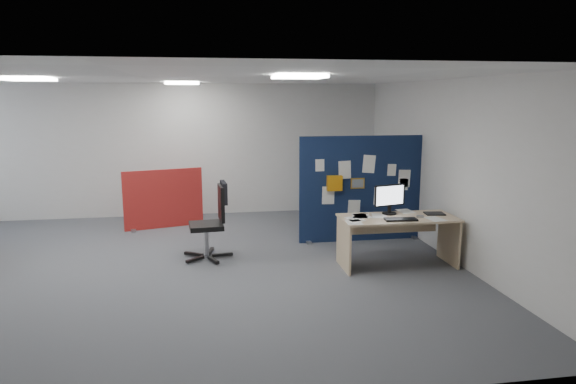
{
  "coord_description": "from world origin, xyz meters",
  "views": [
    {
      "loc": [
        0.84,
        -7.19,
        2.44
      ],
      "look_at": [
        2.1,
        0.4,
        1.0
      ],
      "focal_mm": 32.0,
      "sensor_mm": 36.0,
      "label": 1
    }
  ],
  "objects": [
    {
      "name": "desk_papers",
      "position": [
        3.3,
        -0.32,
        0.73
      ],
      "size": [
        1.44,
        0.86,
        0.0
      ],
      "color": "white",
      "rests_on": "main_desk"
    },
    {
      "name": "monitor_main",
      "position": [
        3.52,
        -0.17,
        0.97
      ],
      "size": [
        0.5,
        0.21,
        0.44
      ],
      "rotation": [
        0.0,
        0.0,
        0.26
      ],
      "color": "black",
      "rests_on": "main_desk"
    },
    {
      "name": "ceiling",
      "position": [
        0.0,
        0.0,
        2.7
      ],
      "size": [
        9.0,
        7.0,
        0.02
      ],
      "primitive_type": "cube",
      "color": "white",
      "rests_on": "wall_back"
    },
    {
      "name": "ceiling_lights",
      "position": [
        0.33,
        0.67,
        2.67
      ],
      "size": [
        4.1,
        4.1,
        0.04
      ],
      "color": "white",
      "rests_on": "ceiling"
    },
    {
      "name": "floor",
      "position": [
        0.0,
        0.0,
        0.0
      ],
      "size": [
        9.0,
        9.0,
        0.0
      ],
      "primitive_type": "plane",
      "color": "#4E5055",
      "rests_on": "ground"
    },
    {
      "name": "red_divider",
      "position": [
        0.08,
        2.46,
        0.54
      ],
      "size": [
        1.43,
        0.43,
        1.1
      ],
      "rotation": [
        0.0,
        0.0,
        0.26
      ],
      "color": "maroon",
      "rests_on": "floor"
    },
    {
      "name": "paper_tray",
      "position": [
        4.18,
        -0.28,
        0.74
      ],
      "size": [
        0.31,
        0.26,
        0.01
      ],
      "primitive_type": "cube",
      "rotation": [
        0.0,
        0.0,
        -0.13
      ],
      "color": "black",
      "rests_on": "main_desk"
    },
    {
      "name": "office_chair",
      "position": [
        0.97,
        0.43,
        0.66
      ],
      "size": [
        0.75,
        0.77,
        1.15
      ],
      "rotation": [
        0.0,
        0.0,
        0.08
      ],
      "color": "black",
      "rests_on": "floor"
    },
    {
      "name": "keyboard",
      "position": [
        3.54,
        -0.56,
        0.74
      ],
      "size": [
        0.47,
        0.22,
        0.02
      ],
      "primitive_type": "cube",
      "rotation": [
        0.0,
        0.0,
        -0.1
      ],
      "color": "black",
      "rests_on": "main_desk"
    },
    {
      "name": "wall_front",
      "position": [
        0.0,
        -3.5,
        1.35
      ],
      "size": [
        9.0,
        0.02,
        2.7
      ],
      "primitive_type": "cube",
      "color": "silver",
      "rests_on": "floor"
    },
    {
      "name": "navy_divider",
      "position": [
        3.47,
        1.02,
        0.89
      ],
      "size": [
        2.17,
        0.3,
        1.79
      ],
      "color": "#101D3C",
      "rests_on": "floor"
    },
    {
      "name": "wall_right",
      "position": [
        4.5,
        0.0,
        1.35
      ],
      "size": [
        0.02,
        7.0,
        2.7
      ],
      "primitive_type": "cube",
      "color": "silver",
      "rests_on": "floor"
    },
    {
      "name": "wall_back",
      "position": [
        0.0,
        3.5,
        1.35
      ],
      "size": [
        9.0,
        0.02,
        2.7
      ],
      "primitive_type": "cube",
      "color": "silver",
      "rests_on": "floor"
    },
    {
      "name": "mouse",
      "position": [
        3.87,
        -0.45,
        0.74
      ],
      "size": [
        0.11,
        0.09,
        0.03
      ],
      "primitive_type": "cube",
      "rotation": [
        0.0,
        0.0,
        -0.3
      ],
      "color": "gray",
      "rests_on": "main_desk"
    },
    {
      "name": "main_desk",
      "position": [
        3.58,
        -0.32,
        0.56
      ],
      "size": [
        1.67,
        0.74,
        0.73
      ],
      "color": "#D0B685",
      "rests_on": "floor"
    }
  ]
}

